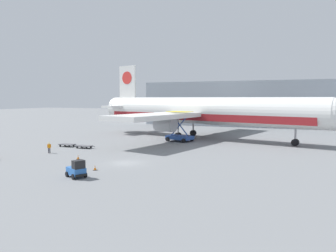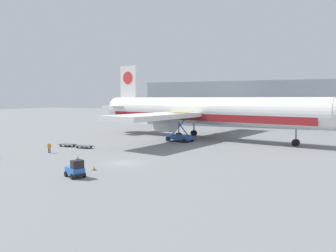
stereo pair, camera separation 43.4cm
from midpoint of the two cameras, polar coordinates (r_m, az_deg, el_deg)
name	(u,v)px [view 2 (the right image)]	position (r m, az deg, el deg)	size (l,w,h in m)	color
ground_plane	(125,163)	(45.26, -7.16, -6.39)	(400.00, 400.00, 0.00)	slate
terminal_building	(290,104)	(108.39, 20.61, 3.60)	(90.00, 18.20, 14.00)	#9EA8B2
airplane_main	(199,112)	(72.25, 5.67, 2.49)	(57.30, 48.59, 17.00)	white
scissor_lift_loader	(180,130)	(66.79, 2.31, -0.74)	(5.73, 4.33, 6.12)	#284C99
baggage_tug_mid	(76,170)	(38.14, -15.49, -7.32)	(2.81, 2.45, 2.00)	#2D66B7
baggage_dolly_lead	(67,144)	(62.49, -16.93, -3.08)	(3.71, 1.54, 0.48)	#56565B
baggage_dolly_second	(84,146)	(59.73, -14.17, -3.38)	(3.71, 1.54, 0.48)	#56565B
ground_crew_near	(49,147)	(55.94, -19.76, -3.42)	(0.49, 0.38, 1.73)	black
traffic_cone_near	(78,157)	(49.17, -15.20, -5.22)	(0.40, 0.40, 0.69)	black
traffic_cone_far	(94,168)	(41.43, -12.46, -7.09)	(0.40, 0.40, 0.63)	black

